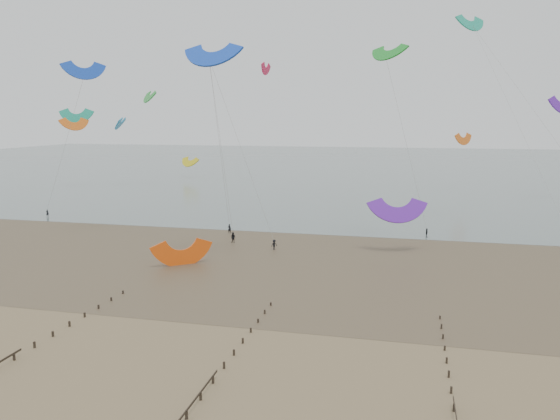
{
  "coord_description": "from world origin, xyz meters",
  "views": [
    {
      "loc": [
        18.18,
        -43.9,
        20.46
      ],
      "look_at": [
        1.29,
        28.0,
        8.0
      ],
      "focal_mm": 35.0,
      "sensor_mm": 36.0,
      "label": 1
    }
  ],
  "objects": [
    {
      "name": "kites_airborne",
      "position": [
        -10.93,
        86.59,
        21.07
      ],
      "size": [
        247.66,
        110.72,
        38.89
      ],
      "color": "red",
      "rests_on": "ground"
    },
    {
      "name": "sea_and_shore",
      "position": [
        -4.08,
        34.4,
        0.01
      ],
      "size": [
        500.0,
        665.0,
        0.03
      ],
      "color": "#475654",
      "rests_on": "ground"
    },
    {
      "name": "kitesurfer_lead",
      "position": [
        -12.65,
        47.56,
        0.84
      ],
      "size": [
        0.65,
        0.46,
        1.68
      ],
      "primitive_type": "imported",
      "rotation": [
        0.0,
        0.0,
        3.05
      ],
      "color": "black",
      "rests_on": "ground"
    },
    {
      "name": "grounded_kite",
      "position": [
        -12.33,
        25.6,
        0.0
      ],
      "size": [
        9.34,
        9.08,
        4.05
      ],
      "primitive_type": null,
      "rotation": [
        1.54,
        0.0,
        0.67
      ],
      "color": "#FD5610",
      "rests_on": "ground"
    },
    {
      "name": "kitesurfers",
      "position": [
        29.18,
        49.55,
        0.85
      ],
      "size": [
        112.33,
        25.43,
        1.89
      ],
      "color": "black",
      "rests_on": "ground"
    },
    {
      "name": "ground",
      "position": [
        0.0,
        0.0,
        0.0
      ],
      "size": [
        500.0,
        500.0,
        0.0
      ],
      "primitive_type": "plane",
      "color": "brown",
      "rests_on": "ground"
    }
  ]
}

